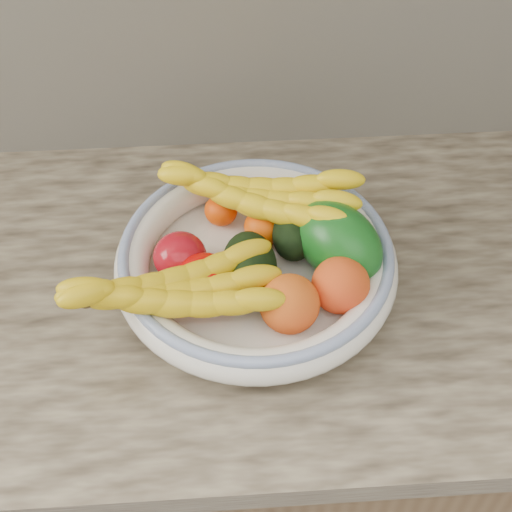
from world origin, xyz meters
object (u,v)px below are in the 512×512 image
(banana_bunch_back, at_px, (258,200))
(banana_bunch_front, at_px, (173,295))
(green_mango, at_px, (338,241))
(fruit_bowl, at_px, (256,262))

(banana_bunch_back, bearing_deg, banana_bunch_front, -109.62)
(green_mango, xyz_separation_m, banana_bunch_front, (-0.22, -0.08, 0.01))
(fruit_bowl, relative_size, green_mango, 2.71)
(green_mango, relative_size, banana_bunch_front, 0.49)
(banana_bunch_front, bearing_deg, fruit_bowl, 26.80)
(fruit_bowl, xyz_separation_m, green_mango, (0.11, 0.01, 0.03))
(fruit_bowl, relative_size, banana_bunch_back, 1.28)
(fruit_bowl, relative_size, banana_bunch_front, 1.32)
(fruit_bowl, bearing_deg, banana_bunch_back, 84.16)
(green_mango, height_order, banana_bunch_back, green_mango)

